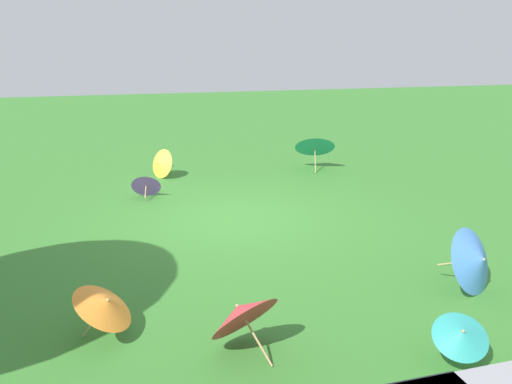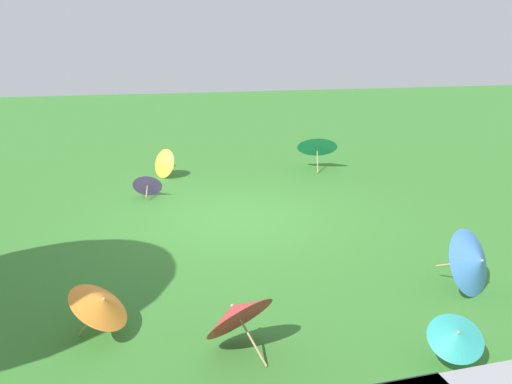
% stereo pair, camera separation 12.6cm
% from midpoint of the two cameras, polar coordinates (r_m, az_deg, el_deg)
% --- Properties ---
extents(ground, '(40.00, 40.00, 0.00)m').
position_cam_midpoint_polar(ground, '(10.50, -1.80, -2.63)').
color(ground, '#387A2D').
extents(parasol_teal_0, '(1.13, 1.07, 0.97)m').
position_cam_midpoint_polar(parasol_teal_0, '(14.05, 6.23, 4.67)').
color(parasol_teal_0, tan).
rests_on(parasol_teal_0, ground).
extents(parasol_red_1, '(1.03, 0.98, 0.79)m').
position_cam_midpoint_polar(parasol_red_1, '(6.30, -1.36, -11.66)').
color(parasol_red_1, tan).
rests_on(parasol_red_1, ground).
extents(parasol_orange_0, '(0.87, 0.90, 0.68)m').
position_cam_midpoint_polar(parasol_orange_0, '(6.70, -14.34, -10.46)').
color(parasol_orange_0, tan).
rests_on(parasol_orange_0, ground).
extents(parasol_teal_1, '(0.67, 0.66, 0.57)m').
position_cam_midpoint_polar(parasol_teal_1, '(6.37, 19.53, -13.05)').
color(parasol_teal_1, tan).
rests_on(parasol_teal_1, ground).
extents(parasol_purple_0, '(0.65, 0.57, 0.55)m').
position_cam_midpoint_polar(parasol_purple_0, '(11.93, -10.22, 0.81)').
color(parasol_purple_0, tan).
rests_on(parasol_purple_0, ground).
extents(parasol_yellow_0, '(0.65, 0.74, 0.67)m').
position_cam_midpoint_polar(parasol_yellow_0, '(13.38, -8.86, 2.80)').
color(parasol_yellow_0, tan).
rests_on(parasol_yellow_0, ground).
extents(parasol_blue_0, '(1.03, 0.92, 0.89)m').
position_cam_midpoint_polar(parasol_blue_0, '(8.05, 21.00, -6.34)').
color(parasol_blue_0, tan).
rests_on(parasol_blue_0, ground).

